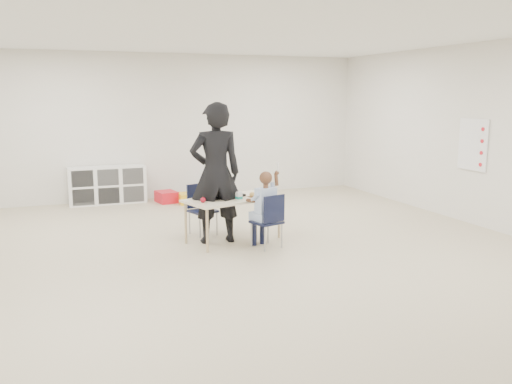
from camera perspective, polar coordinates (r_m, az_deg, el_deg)
name	(u,v)px	position (r m, az deg, el deg)	size (l,w,h in m)	color
room	(245,147)	(6.45, -1.14, 4.74)	(9.00, 9.02, 2.80)	#BAAC8F
table	(233,219)	(7.55, -2.40, -2.86)	(1.46, 1.02, 0.61)	#F2E7C1
chair_near	(267,221)	(7.19, 1.12, -3.04)	(0.35, 0.33, 0.73)	black
chair_far	(203,210)	(7.90, -5.62, -1.88)	(0.35, 0.33, 0.73)	black
child	(267,205)	(7.15, 1.13, -1.40)	(0.49, 0.49, 1.15)	#BCD1FF
lunch_tray_near	(236,195)	(7.59, -2.10, -0.34)	(0.22, 0.16, 0.03)	black
lunch_tray_far	(210,199)	(7.37, -4.84, -0.69)	(0.22, 0.16, 0.03)	black
milk_carton	(239,196)	(7.36, -1.80, -0.41)	(0.07, 0.07, 0.10)	white
bread_roll	(252,194)	(7.54, -0.38, -0.26)	(0.09, 0.09, 0.07)	#DBB25A
apple_near	(225,196)	(7.44, -3.31, -0.40)	(0.07, 0.07, 0.07)	maroon
apple_far	(203,200)	(7.17, -5.60, -0.85)	(0.07, 0.07, 0.07)	maroon
cubby_shelf	(107,185)	(10.49, -15.37, 0.72)	(1.40, 0.40, 0.70)	white
rules_poster	(473,145)	(9.09, 21.87, 4.66)	(0.02, 0.60, 0.80)	white
adult	(216,173)	(7.38, -4.28, 1.97)	(0.70, 0.46, 1.92)	black
bin_red	(167,197)	(10.40, -9.40, -0.50)	(0.34, 0.43, 0.21)	red
bin_yellow	(187,198)	(10.23, -7.23, -0.67)	(0.31, 0.40, 0.19)	yellow
bin_blue	(216,194)	(10.55, -4.27, -0.20)	(0.36, 0.46, 0.22)	#1B2DCB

